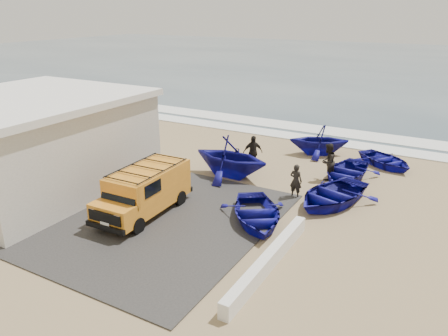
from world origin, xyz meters
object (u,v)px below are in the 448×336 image
at_px(boat_mid_left, 230,156).
at_px(boat_far_right, 385,160).
at_px(building, 30,142).
at_px(fisherman_middle, 328,162).
at_px(boat_near_right, 332,195).
at_px(fisherman_front, 296,181).
at_px(boat_mid_right, 346,172).
at_px(fisherman_back, 253,152).
at_px(boat_near_left, 257,213).
at_px(parapet, 268,261).
at_px(van, 145,189).
at_px(boat_far_left, 319,140).

distance_m(boat_mid_left, boat_far_right, 8.47).
distance_m(building, fisherman_middle, 14.11).
height_order(boat_near_right, boat_far_right, boat_near_right).
bearing_deg(fisherman_front, building, 26.09).
height_order(boat_near_right, fisherman_front, fisherman_front).
xyz_separation_m(building, fisherman_front, (11.21, 4.83, -1.39)).
bearing_deg(boat_far_right, fisherman_front, -167.62).
xyz_separation_m(boat_mid_left, boat_mid_right, (5.18, 2.45, -0.65)).
distance_m(boat_mid_left, fisherman_front, 3.88).
height_order(boat_mid_right, fisherman_back, fisherman_back).
height_order(building, fisherman_front, building).
relative_size(boat_mid_right, fisherman_front, 2.44).
bearing_deg(boat_near_right, boat_mid_left, -171.52).
relative_size(building, boat_far_right, 2.83).
relative_size(boat_near_right, fisherman_middle, 2.26).
height_order(boat_near_left, fisherman_front, fisherman_front).
height_order(boat_near_right, boat_mid_left, boat_mid_left).
distance_m(parapet, boat_mid_right, 9.12).
xyz_separation_m(van, boat_near_left, (4.34, 1.45, -0.66)).
bearing_deg(boat_far_left, boat_mid_left, -51.13).
xyz_separation_m(boat_far_left, boat_far_right, (3.76, -0.21, -0.53)).
distance_m(boat_near_left, fisherman_back, 6.21).
bearing_deg(parapet, boat_near_left, 122.40).
distance_m(van, boat_far_right, 13.16).
distance_m(boat_mid_left, boat_far_left, 6.22).
relative_size(fisherman_middle, fisherman_back, 1.03).
bearing_deg(van, boat_far_right, 53.48).
xyz_separation_m(van, fisherman_front, (4.79, 4.56, -0.28)).
bearing_deg(boat_near_right, boat_mid_right, 110.49).
xyz_separation_m(boat_far_left, fisherman_front, (1.01, -6.41, -0.10)).
bearing_deg(boat_near_right, van, -127.60).
bearing_deg(fisherman_front, boat_near_left, 84.71).
height_order(building, fisherman_back, building).
xyz_separation_m(boat_mid_left, fisherman_front, (3.78, -0.84, -0.27)).
xyz_separation_m(boat_near_left, fisherman_middle, (1.03, 5.91, 0.53)).
xyz_separation_m(boat_mid_right, fisherman_middle, (-0.82, -0.49, 0.53)).
height_order(parapet, boat_near_left, boat_near_left).
relative_size(building, fisherman_front, 6.06).
distance_m(boat_near_left, boat_mid_right, 6.66).
height_order(boat_near_left, fisherman_back, fisherman_back).
relative_size(van, boat_far_right, 1.39).
bearing_deg(building, boat_near_left, 9.07).
bearing_deg(boat_far_right, boat_mid_right, -168.57).
bearing_deg(boat_far_left, boat_near_right, -2.02).
distance_m(boat_mid_left, fisherman_middle, 4.78).
height_order(boat_near_left, boat_mid_right, boat_near_left).
bearing_deg(boat_far_right, van, -178.67).
height_order(boat_far_left, fisherman_front, boat_far_left).
bearing_deg(fisherman_back, boat_mid_right, -31.93).
height_order(van, boat_far_right, van).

